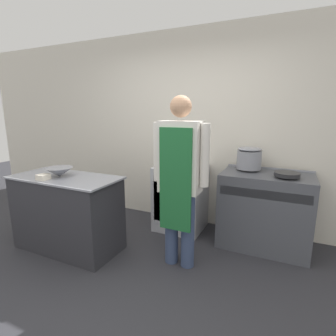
{
  "coord_description": "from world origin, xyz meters",
  "views": [
    {
      "loc": [
        1.31,
        -1.67,
        1.62
      ],
      "look_at": [
        0.07,
        1.01,
        0.97
      ],
      "focal_mm": 28.0,
      "sensor_mm": 36.0,
      "label": 1
    }
  ],
  "objects_px": {
    "fridge_unit": "(181,198)",
    "plastic_tub": "(43,177)",
    "person_cook": "(180,174)",
    "stock_pot": "(249,158)",
    "stove": "(264,210)",
    "saute_pan": "(287,174)",
    "mixing_bowl": "(59,172)"
  },
  "relations": [
    {
      "from": "stove",
      "to": "plastic_tub",
      "type": "bearing_deg",
      "value": -151.24
    },
    {
      "from": "fridge_unit",
      "to": "stock_pot",
      "type": "height_order",
      "value": "stock_pot"
    },
    {
      "from": "fridge_unit",
      "to": "person_cook",
      "type": "xyz_separation_m",
      "value": [
        0.33,
        -0.84,
        0.55
      ]
    },
    {
      "from": "stock_pot",
      "to": "fridge_unit",
      "type": "bearing_deg",
      "value": -175.8
    },
    {
      "from": "plastic_tub",
      "to": "fridge_unit",
      "type": "bearing_deg",
      "value": 48.5
    },
    {
      "from": "person_cook",
      "to": "fridge_unit",
      "type": "bearing_deg",
      "value": 111.46
    },
    {
      "from": "saute_pan",
      "to": "mixing_bowl",
      "type": "bearing_deg",
      "value": -158.6
    },
    {
      "from": "mixing_bowl",
      "to": "plastic_tub",
      "type": "distance_m",
      "value": 0.19
    },
    {
      "from": "stove",
      "to": "stock_pot",
      "type": "height_order",
      "value": "stock_pot"
    },
    {
      "from": "fridge_unit",
      "to": "person_cook",
      "type": "bearing_deg",
      "value": -68.54
    },
    {
      "from": "fridge_unit",
      "to": "mixing_bowl",
      "type": "relative_size",
      "value": 2.86
    },
    {
      "from": "person_cook",
      "to": "plastic_tub",
      "type": "bearing_deg",
      "value": -163.78
    },
    {
      "from": "saute_pan",
      "to": "fridge_unit",
      "type": "bearing_deg",
      "value": 173.49
    },
    {
      "from": "person_cook",
      "to": "saute_pan",
      "type": "relative_size",
      "value": 6.58
    },
    {
      "from": "stove",
      "to": "saute_pan",
      "type": "relative_size",
      "value": 3.82
    },
    {
      "from": "fridge_unit",
      "to": "plastic_tub",
      "type": "relative_size",
      "value": 7.73
    },
    {
      "from": "person_cook",
      "to": "stock_pot",
      "type": "height_order",
      "value": "person_cook"
    },
    {
      "from": "mixing_bowl",
      "to": "stock_pot",
      "type": "relative_size",
      "value": 1.06
    },
    {
      "from": "stove",
      "to": "person_cook",
      "type": "xyz_separation_m",
      "value": [
        -0.77,
        -0.79,
        0.54
      ]
    },
    {
      "from": "mixing_bowl",
      "to": "saute_pan",
      "type": "height_order",
      "value": "mixing_bowl"
    },
    {
      "from": "person_cook",
      "to": "mixing_bowl",
      "type": "bearing_deg",
      "value": -170.25
    },
    {
      "from": "stove",
      "to": "saute_pan",
      "type": "xyz_separation_m",
      "value": [
        0.2,
        -0.11,
        0.49
      ]
    },
    {
      "from": "stove",
      "to": "person_cook",
      "type": "bearing_deg",
      "value": -134.11
    },
    {
      "from": "stove",
      "to": "plastic_tub",
      "type": "relative_size",
      "value": 8.93
    },
    {
      "from": "mixing_bowl",
      "to": "saute_pan",
      "type": "bearing_deg",
      "value": 21.4
    },
    {
      "from": "plastic_tub",
      "to": "stove",
      "type": "bearing_deg",
      "value": 28.76
    },
    {
      "from": "plastic_tub",
      "to": "stock_pot",
      "type": "bearing_deg",
      "value": 33.7
    },
    {
      "from": "fridge_unit",
      "to": "mixing_bowl",
      "type": "bearing_deg",
      "value": -134.7
    },
    {
      "from": "mixing_bowl",
      "to": "stock_pot",
      "type": "bearing_deg",
      "value": 30.53
    },
    {
      "from": "fridge_unit",
      "to": "plastic_tub",
      "type": "bearing_deg",
      "value": -131.5
    },
    {
      "from": "mixing_bowl",
      "to": "plastic_tub",
      "type": "bearing_deg",
      "value": -104.29
    },
    {
      "from": "stove",
      "to": "stock_pot",
      "type": "xyz_separation_m",
      "value": [
        -0.23,
        0.11,
        0.6
      ]
    }
  ]
}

